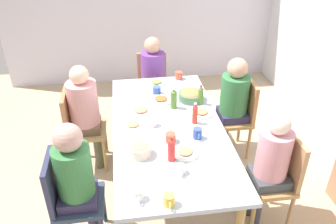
{
  "coord_description": "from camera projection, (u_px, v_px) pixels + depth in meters",
  "views": [
    {
      "loc": [
        2.62,
        -0.37,
        2.51
      ],
      "look_at": [
        0.0,
        0.0,
        0.92
      ],
      "focal_mm": 36.59,
      "sensor_mm": 36.0,
      "label": 1
    }
  ],
  "objects": [
    {
      "name": "chair_2",
      "position": [
        68.0,
        197.0,
        2.75
      ],
      "size": [
        0.4,
        0.4,
        0.9
      ],
      "color": "#2B3A51",
      "rests_on": "ground_plane"
    },
    {
      "name": "plate_2",
      "position": [
        141.0,
        111.0,
        3.37
      ],
      "size": [
        0.25,
        0.25,
        0.04
      ],
      "color": "silver",
      "rests_on": "dining_table"
    },
    {
      "name": "cup_5",
      "position": [
        171.0,
        138.0,
        2.94
      ],
      "size": [
        0.12,
        0.09,
        0.08
      ],
      "color": "#C4523B",
      "rests_on": "dining_table"
    },
    {
      "name": "ground_plane",
      "position": [
        168.0,
        187.0,
        3.56
      ],
      "size": [
        6.34,
        6.34,
        0.0
      ],
      "primitive_type": "plane",
      "color": "tan"
    },
    {
      "name": "plate_1",
      "position": [
        185.0,
        152.0,
        2.8
      ],
      "size": [
        0.23,
        0.23,
        0.04
      ],
      "color": "white",
      "rests_on": "dining_table"
    },
    {
      "name": "cup_7",
      "position": [
        138.0,
        195.0,
        2.35
      ],
      "size": [
        0.11,
        0.08,
        0.08
      ],
      "color": "white",
      "rests_on": "dining_table"
    },
    {
      "name": "bottle_0",
      "position": [
        174.0,
        99.0,
        3.4
      ],
      "size": [
        0.06,
        0.06,
        0.22
      ],
      "color": "#4F7D30",
      "rests_on": "dining_table"
    },
    {
      "name": "cup_1",
      "position": [
        180.0,
        170.0,
        2.59
      ],
      "size": [
        0.11,
        0.08,
        0.07
      ],
      "color": "white",
      "rests_on": "dining_table"
    },
    {
      "name": "plate_5",
      "position": [
        202.0,
        113.0,
        3.34
      ],
      "size": [
        0.21,
        0.21,
        0.04
      ],
      "color": "beige",
      "rests_on": "dining_table"
    },
    {
      "name": "chair_3",
      "position": [
        278.0,
        176.0,
        2.96
      ],
      "size": [
        0.4,
        0.4,
        0.9
      ],
      "color": "#A57948",
      "rests_on": "ground_plane"
    },
    {
      "name": "person_0",
      "position": [
        233.0,
        98.0,
        3.74
      ],
      "size": [
        0.31,
        0.31,
        1.18
      ],
      "color": "#2B3547",
      "rests_on": "ground_plane"
    },
    {
      "name": "cup_4",
      "position": [
        169.0,
        200.0,
        2.31
      ],
      "size": [
        0.12,
        0.08,
        0.09
      ],
      "color": "#EEC64E",
      "rests_on": "dining_table"
    },
    {
      "name": "person_3",
      "position": [
        270.0,
        162.0,
        2.86
      ],
      "size": [
        0.3,
        0.3,
        1.15
      ],
      "color": "#373848",
      "rests_on": "ground_plane"
    },
    {
      "name": "chair_4",
      "position": [
        79.0,
        126.0,
        3.64
      ],
      "size": [
        0.4,
        0.4,
        0.9
      ],
      "color": "#A48655",
      "rests_on": "ground_plane"
    },
    {
      "name": "bottle_2",
      "position": [
        171.0,
        149.0,
        2.68
      ],
      "size": [
        0.06,
        0.06,
        0.23
      ],
      "color": "red",
      "rests_on": "dining_table"
    },
    {
      "name": "bowl_0",
      "position": [
        191.0,
        95.0,
        3.57
      ],
      "size": [
        0.26,
        0.26,
        0.1
      ],
      "color": "#527953",
      "rests_on": "dining_table"
    },
    {
      "name": "cup_2",
      "position": [
        153.0,
        122.0,
        3.15
      ],
      "size": [
        0.11,
        0.08,
        0.08
      ],
      "color": "white",
      "rests_on": "dining_table"
    },
    {
      "name": "bottle_3",
      "position": [
        195.0,
        114.0,
        3.16
      ],
      "size": [
        0.05,
        0.05,
        0.21
      ],
      "color": "red",
      "rests_on": "dining_table"
    },
    {
      "name": "plate_3",
      "position": [
        156.0,
        83.0,
        3.91
      ],
      "size": [
        0.21,
        0.21,
        0.04
      ],
      "color": "silver",
      "rests_on": "dining_table"
    },
    {
      "name": "chair_1",
      "position": [
        153.0,
        83.0,
        4.51
      ],
      "size": [
        0.4,
        0.4,
        0.9
      ],
      "color": "#A37C51",
      "rests_on": "ground_plane"
    },
    {
      "name": "cup_3",
      "position": [
        157.0,
        90.0,
        3.69
      ],
      "size": [
        0.12,
        0.09,
        0.08
      ],
      "color": "#3C5AA6",
      "rests_on": "dining_table"
    },
    {
      "name": "dining_table",
      "position": [
        168.0,
        133.0,
        3.2
      ],
      "size": [
        2.1,
        1.01,
        0.77
      ],
      "color": "silver",
      "rests_on": "ground_plane"
    },
    {
      "name": "person_4",
      "position": [
        85.0,
        109.0,
        3.54
      ],
      "size": [
        0.31,
        0.31,
        1.19
      ],
      "color": "brown",
      "rests_on": "ground_plane"
    },
    {
      "name": "bottle_1",
      "position": [
        201.0,
        95.0,
        3.47
      ],
      "size": [
        0.05,
        0.05,
        0.21
      ],
      "color": "#4D7E2E",
      "rests_on": "dining_table"
    },
    {
      "name": "person_2",
      "position": [
        76.0,
        176.0,
        2.65
      ],
      "size": [
        0.3,
        0.3,
        1.19
      ],
      "color": "#372F52",
      "rests_on": "ground_plane"
    },
    {
      "name": "cup_0",
      "position": [
        198.0,
        133.0,
        2.98
      ],
      "size": [
        0.11,
        0.08,
        0.1
      ],
      "color": "#3751A4",
      "rests_on": "dining_table"
    },
    {
      "name": "person_1",
      "position": [
        153.0,
        73.0,
        4.34
      ],
      "size": [
        0.3,
        0.3,
        1.16
      ],
      "color": "brown",
      "rests_on": "ground_plane"
    },
    {
      "name": "plate_0",
      "position": [
        133.0,
        125.0,
        3.15
      ],
      "size": [
        0.21,
        0.21,
        0.04
      ],
      "color": "silver",
      "rests_on": "dining_table"
    },
    {
      "name": "wall_left",
      "position": [
        143.0,
        0.0,
        5.18
      ],
      "size": [
        0.12,
        4.34,
        2.6
      ],
      "primitive_type": "cube",
      "color": "silver",
      "rests_on": "ground_plane"
    },
    {
      "name": "cup_6",
      "position": [
        179.0,
        75.0,
        4.01
      ],
      "size": [
        0.12,
        0.08,
        0.09
      ],
      "color": "#C8563B",
      "rests_on": "dining_table"
    },
    {
      "name": "plate_4",
      "position": [
        161.0,
        100.0,
        3.57
      ],
      "size": [
        0.24,
        0.24,
        0.04
      ],
      "color": "white",
      "rests_on": "dining_table"
    },
    {
      "name": "bowl_1",
      "position": [
        140.0,
        149.0,
        2.77
      ],
      "size": [
        0.19,
        0.19,
        0.11
      ],
      "color": "beige",
      "rests_on": "dining_table"
    },
    {
      "name": "chair_0",
      "position": [
        239.0,
        113.0,
        3.85
      ],
      "size": [
        0.4,
        0.4,
        0.9
      ],
      "color": "#AD8548",
      "rests_on": "ground_plane"
    }
  ]
}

